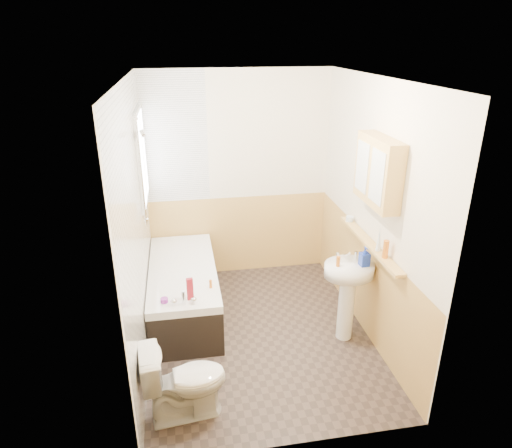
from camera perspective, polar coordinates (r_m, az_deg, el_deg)
The scene contains 26 objects.
floor at distance 4.81m, azimuth 0.32°, elevation -13.45°, with size 2.80×2.80×0.00m, color #312722.
ceiling at distance 3.91m, azimuth 0.40°, elevation 17.74°, with size 2.80×2.80×0.00m, color white.
wall_back at distance 5.52m, azimuth -2.26°, elevation 5.91°, with size 2.20×0.02×2.50m, color #F3E6C9.
wall_front at distance 2.97m, azimuth 5.24°, elevation -9.62°, with size 2.20×0.02×2.50m, color #F3E6C9.
wall_left at distance 4.16m, azimuth -14.86°, elevation -0.51°, with size 0.02×2.80×2.50m, color #F3E6C9.
wall_right at distance 4.52m, azimuth 14.35°, elevation 1.38°, with size 0.02×2.80×2.50m, color #F3E6C9.
wainscot_right at distance 4.82m, azimuth 13.26°, elevation -6.98°, with size 0.01×2.80×1.00m, color #DCAE5A.
wainscot_front at distance 3.44m, azimuth 4.68°, elevation -20.06°, with size 2.20×0.01×1.00m, color #DCAE5A.
wainscot_back at distance 5.75m, azimuth -2.12°, elevation -1.33°, with size 2.20×0.01×1.00m, color #DCAE5A.
tile_cladding_left at distance 4.16m, azimuth -14.56°, elevation -0.49°, with size 0.01×2.80×2.50m, color white.
tile_return_back at distance 5.33m, azimuth -10.19°, elevation 10.52°, with size 0.75×0.01×1.50m, color white.
window at distance 4.94m, azimuth -14.02°, elevation 8.08°, with size 0.03×0.79×0.99m.
bathtub at distance 5.05m, azimuth -9.03°, elevation -8.00°, with size 0.70×1.66×0.69m.
shower_riser at distance 4.46m, azimuth -14.11°, elevation 7.61°, with size 0.10×0.07×1.08m.
toilet at distance 3.81m, azimuth -8.92°, elevation -18.83°, with size 0.37×0.66×0.65m, color white.
sink at distance 4.53m, azimuth 11.40°, elevation -7.55°, with size 0.48×0.39×0.93m.
pine_shelf at distance 4.46m, azimuth 13.96°, elevation -2.34°, with size 0.10×1.32×0.03m, color #DCAE5A.
medicine_cabinet at distance 4.13m, azimuth 15.01°, elevation 6.39°, with size 0.17×0.66×0.60m.
foam_can at distance 4.14m, azimuth 15.91°, elevation -3.05°, with size 0.05×0.05×0.17m, color orange.
green_bottle at distance 4.25m, azimuth 15.13°, elevation -1.80°, with size 0.05×0.05×0.23m, color silver.
black_jar at distance 4.89m, azimuth 11.62°, elevation 0.64°, with size 0.08×0.08×0.05m, color silver.
soap_bottle at distance 4.40m, azimuth 13.37°, elevation -4.55°, with size 0.09×0.19×0.09m, color #19339E.
clear_bottle at distance 4.33m, azimuth 10.22°, elevation -4.63°, with size 0.04×0.04×0.10m, color orange.
blue_gel at distance 4.30m, azimuth -8.26°, elevation -8.04°, with size 0.06×0.04×0.22m, color maroon.
cream_jar at distance 4.34m, azimuth -11.39°, elevation -9.33°, with size 0.07×0.07×0.04m, color purple.
orange_bottle at distance 4.49m, azimuth -5.70°, elevation -7.47°, with size 0.03×0.03×0.08m, color orange.
Camera 1 is at (-0.69, -3.83, 2.82)m, focal length 32.00 mm.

